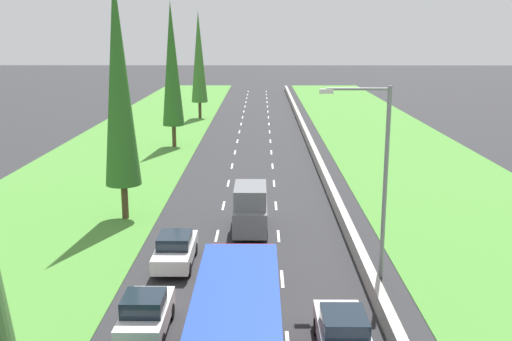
# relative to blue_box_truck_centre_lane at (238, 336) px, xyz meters

# --- Properties ---
(ground_plane) EXTENTS (300.00, 300.00, 0.00)m
(ground_plane) POSITION_rel_blue_box_truck_centre_lane_xyz_m (-0.06, 42.34, -2.18)
(ground_plane) COLOR #28282B
(ground_plane) RESTS_ON ground
(grass_verge_left) EXTENTS (14.00, 140.00, 0.04)m
(grass_verge_left) POSITION_rel_blue_box_truck_centre_lane_xyz_m (-12.71, 42.34, -2.16)
(grass_verge_left) COLOR #478433
(grass_verge_left) RESTS_ON ground
(grass_verge_right) EXTENTS (14.00, 140.00, 0.04)m
(grass_verge_right) POSITION_rel_blue_box_truck_centre_lane_xyz_m (14.29, 42.34, -2.16)
(grass_verge_right) COLOR #478433
(grass_verge_right) RESTS_ON ground
(median_barrier) EXTENTS (0.44, 120.00, 0.85)m
(median_barrier) POSITION_rel_blue_box_truck_centre_lane_xyz_m (5.64, 42.34, -1.76)
(median_barrier) COLOR #9E9B93
(median_barrier) RESTS_ON ground
(lane_markings) EXTENTS (3.64, 116.00, 0.01)m
(lane_markings) POSITION_rel_blue_box_truck_centre_lane_xyz_m (-0.06, 42.34, -2.18)
(lane_markings) COLOR white
(lane_markings) RESTS_ON ground
(blue_box_truck_centre_lane) EXTENTS (2.46, 9.40, 4.18)m
(blue_box_truck_centre_lane) POSITION_rel_blue_box_truck_centre_lane_xyz_m (0.00, 0.00, 0.00)
(blue_box_truck_centre_lane) COLOR black
(blue_box_truck_centre_lane) RESTS_ON ground
(black_hatchback_centre_lane) EXTENTS (1.74, 3.90, 1.72)m
(black_hatchback_centre_lane) POSITION_rel_blue_box_truck_centre_lane_xyz_m (-0.24, 8.67, -1.35)
(black_hatchback_centre_lane) COLOR black
(black_hatchback_centre_lane) RESTS_ON ground
(grey_van_centre_lane) EXTENTS (1.96, 4.90, 2.82)m
(grey_van_centre_lane) POSITION_rel_blue_box_truck_centre_lane_xyz_m (0.09, 16.07, -0.78)
(grey_van_centre_lane) COLOR slate
(grey_van_centre_lane) RESTS_ON ground
(silver_sedan_right_lane) EXTENTS (1.82, 4.50, 1.64)m
(silver_sedan_right_lane) POSITION_rel_blue_box_truck_centre_lane_xyz_m (3.63, 2.67, -1.37)
(silver_sedan_right_lane) COLOR silver
(silver_sedan_right_lane) RESTS_ON ground
(white_hatchback_left_lane) EXTENTS (1.74, 3.90, 1.72)m
(white_hatchback_left_lane) POSITION_rel_blue_box_truck_centre_lane_xyz_m (-3.70, 4.07, -1.35)
(white_hatchback_left_lane) COLOR white
(white_hatchback_left_lane) RESTS_ON ground
(white_sedan_left_lane_fourth) EXTENTS (1.82, 4.50, 1.64)m
(white_sedan_left_lane_fourth) POSITION_rel_blue_box_truck_centre_lane_xyz_m (-3.54, 11.03, -1.37)
(white_sedan_left_lane_fourth) COLOR white
(white_sedan_left_lane_fourth) RESTS_ON ground
(poplar_tree_second) EXTENTS (2.17, 2.17, 14.89)m
(poplar_tree_second) POSITION_rel_blue_box_truck_centre_lane_xyz_m (-7.72, 18.54, 6.32)
(poplar_tree_second) COLOR #4C3823
(poplar_tree_second) RESTS_ON ground
(poplar_tree_third) EXTENTS (2.16, 2.16, 14.30)m
(poplar_tree_third) POSITION_rel_blue_box_truck_centre_lane_xyz_m (-8.05, 42.21, 6.02)
(poplar_tree_third) COLOR #4C3823
(poplar_tree_third) RESTS_ON ground
(poplar_tree_fourth) EXTENTS (2.15, 2.15, 13.98)m
(poplar_tree_fourth) POSITION_rel_blue_box_truck_centre_lane_xyz_m (-7.48, 62.35, 5.86)
(poplar_tree_fourth) COLOR #4C3823
(poplar_tree_fourth) RESTS_ON ground
(street_light_mast) EXTENTS (3.20, 0.28, 9.00)m
(street_light_mast) POSITION_rel_blue_box_truck_centre_lane_xyz_m (6.02, 9.65, 3.05)
(street_light_mast) COLOR gray
(street_light_mast) RESTS_ON ground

